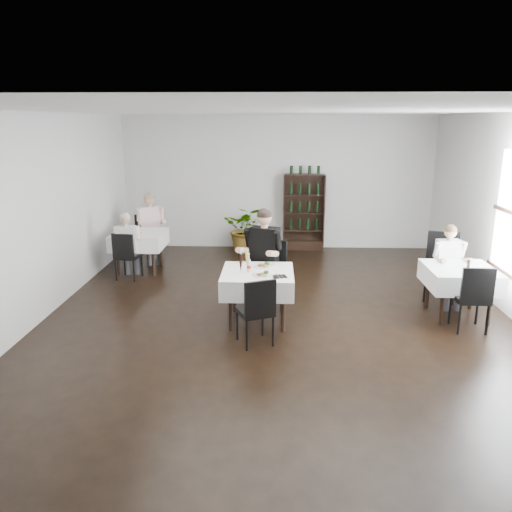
# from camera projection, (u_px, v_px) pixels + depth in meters

# --- Properties ---
(room_shell) EXTENTS (9.00, 9.00, 9.00)m
(room_shell) POSITION_uv_depth(u_px,v_px,m) (279.00, 222.00, 6.99)
(room_shell) COLOR black
(room_shell) RESTS_ON ground
(wine_shelf) EXTENTS (0.90, 0.28, 1.75)m
(wine_shelf) POSITION_uv_depth(u_px,v_px,m) (304.00, 213.00, 11.30)
(wine_shelf) COLOR black
(wine_shelf) RESTS_ON ground
(main_table) EXTENTS (1.03, 1.03, 0.77)m
(main_table) POSITION_uv_depth(u_px,v_px,m) (258.00, 281.00, 7.23)
(main_table) COLOR black
(main_table) RESTS_ON ground
(left_table) EXTENTS (0.98, 0.98, 0.77)m
(left_table) POSITION_uv_depth(u_px,v_px,m) (139.00, 240.00, 9.73)
(left_table) COLOR black
(left_table) RESTS_ON ground
(right_table) EXTENTS (0.98, 0.98, 0.77)m
(right_table) POSITION_uv_depth(u_px,v_px,m) (460.00, 277.00, 7.41)
(right_table) COLOR black
(right_table) RESTS_ON ground
(potted_tree) EXTENTS (1.03, 0.92, 1.03)m
(potted_tree) POSITION_uv_depth(u_px,v_px,m) (246.00, 228.00, 11.26)
(potted_tree) COLOR #26591E
(potted_tree) RESTS_ON ground
(main_chair_far) EXTENTS (0.64, 0.65, 1.06)m
(main_chair_far) POSITION_uv_depth(u_px,v_px,m) (269.00, 269.00, 7.85)
(main_chair_far) COLOR black
(main_chair_far) RESTS_ON ground
(main_chair_near) EXTENTS (0.56, 0.56, 0.93)m
(main_chair_near) POSITION_uv_depth(u_px,v_px,m) (257.00, 308.00, 6.46)
(main_chair_near) COLOR black
(main_chair_near) RESTS_ON ground
(left_chair_far) EXTENTS (0.60, 0.60, 1.00)m
(left_chair_far) POSITION_uv_depth(u_px,v_px,m) (147.00, 235.00, 10.32)
(left_chair_far) COLOR black
(left_chair_far) RESTS_ON ground
(left_chair_near) EXTENTS (0.47, 0.48, 0.90)m
(left_chair_near) POSITION_uv_depth(u_px,v_px,m) (126.00, 253.00, 9.18)
(left_chair_near) COLOR black
(left_chair_near) RESTS_ON ground
(right_chair_far) EXTENTS (0.63, 0.64, 1.10)m
(right_chair_far) POSITION_uv_depth(u_px,v_px,m) (441.00, 261.00, 8.22)
(right_chair_far) COLOR black
(right_chair_far) RESTS_ON ground
(right_chair_near) EXTENTS (0.44, 0.45, 0.97)m
(right_chair_near) POSITION_uv_depth(u_px,v_px,m) (473.00, 294.00, 6.88)
(right_chair_near) COLOR black
(right_chair_near) RESTS_ON ground
(diner_main) EXTENTS (0.69, 0.73, 1.57)m
(diner_main) POSITION_uv_depth(u_px,v_px,m) (262.00, 251.00, 7.74)
(diner_main) COLOR #44454C
(diner_main) RESTS_ON ground
(diner_left_far) EXTENTS (0.62, 0.66, 1.44)m
(diner_left_far) POSITION_uv_depth(u_px,v_px,m) (151.00, 223.00, 10.30)
(diner_left_far) COLOR #44454C
(diner_left_far) RESTS_ON ground
(diner_left_near) EXTENTS (0.49, 0.50, 1.26)m
(diner_left_near) POSITION_uv_depth(u_px,v_px,m) (128.00, 240.00, 9.20)
(diner_left_near) COLOR #44454C
(diner_left_near) RESTS_ON ground
(diner_right_far) EXTENTS (0.51, 0.51, 1.31)m
(diner_right_far) POSITION_uv_depth(u_px,v_px,m) (449.00, 259.00, 7.85)
(diner_right_far) COLOR #44454C
(diner_right_far) RESTS_ON ground
(plate_far) EXTENTS (0.32, 0.32, 0.08)m
(plate_far) POSITION_uv_depth(u_px,v_px,m) (264.00, 266.00, 7.41)
(plate_far) COLOR white
(plate_far) RESTS_ON main_table
(plate_near) EXTENTS (0.30, 0.30, 0.07)m
(plate_near) POSITION_uv_depth(u_px,v_px,m) (263.00, 275.00, 6.98)
(plate_near) COLOR white
(plate_near) RESTS_ON main_table
(pilsner_dark) EXTENTS (0.08, 0.08, 0.34)m
(pilsner_dark) POSITION_uv_depth(u_px,v_px,m) (241.00, 262.00, 7.13)
(pilsner_dark) COLOR black
(pilsner_dark) RESTS_ON main_table
(pilsner_lager) EXTENTS (0.07, 0.07, 0.30)m
(pilsner_lager) POSITION_uv_depth(u_px,v_px,m) (247.00, 261.00, 7.26)
(pilsner_lager) COLOR gold
(pilsner_lager) RESTS_ON main_table
(coke_bottle) EXTENTS (0.06, 0.06, 0.23)m
(coke_bottle) POSITION_uv_depth(u_px,v_px,m) (249.00, 266.00, 7.14)
(coke_bottle) COLOR silver
(coke_bottle) RESTS_ON main_table
(napkin_cutlery) EXTENTS (0.23, 0.22, 0.02)m
(napkin_cutlery) POSITION_uv_depth(u_px,v_px,m) (279.00, 276.00, 6.94)
(napkin_cutlery) COLOR black
(napkin_cutlery) RESTS_ON main_table
(pepper_mill) EXTENTS (0.05, 0.05, 0.11)m
(pepper_mill) POSITION_uv_depth(u_px,v_px,m) (469.00, 264.00, 7.38)
(pepper_mill) COLOR black
(pepper_mill) RESTS_ON right_table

